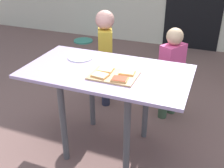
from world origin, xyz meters
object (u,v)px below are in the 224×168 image
at_px(pizza_slice_near_left, 100,75).
at_px(child_left, 105,51).
at_px(pizza_slice_far_right, 127,72).
at_px(pizza_slice_far_left, 106,70).
at_px(dining_table, 107,82).
at_px(garden_hose_coil, 83,41).
at_px(child_right, 171,69).
at_px(plate_white_left, 81,57).
at_px(cutting_board, 114,76).
at_px(pizza_slice_near_right, 119,79).

distance_m(pizza_slice_near_left, child_left, 0.92).
relative_size(pizza_slice_far_right, pizza_slice_far_left, 1.04).
relative_size(pizza_slice_near_left, pizza_slice_far_left, 1.07).
bearing_deg(dining_table, pizza_slice_far_left, -79.68).
bearing_deg(garden_hose_coil, child_right, -43.60).
bearing_deg(pizza_slice_far_right, plate_white_left, 160.35).
bearing_deg(pizza_slice_near_left, pizza_slice_far_left, 91.06).
relative_size(cutting_board, pizza_slice_near_right, 2.83).
relative_size(pizza_slice_near_right, child_left, 0.12).
xyz_separation_m(dining_table, cutting_board, (0.09, -0.08, 0.11)).
height_order(pizza_slice_near_left, pizza_slice_far_left, same).
relative_size(pizza_slice_far_left, plate_white_left, 0.55).
distance_m(dining_table, pizza_slice_far_right, 0.21).
relative_size(dining_table, pizza_slice_near_left, 10.20).
relative_size(cutting_board, plate_white_left, 1.62).
height_order(pizza_slice_far_right, garden_hose_coil, pizza_slice_far_right).
relative_size(cutting_board, garden_hose_coil, 0.99).
height_order(pizza_slice_far_right, child_left, child_left).
height_order(pizza_slice_near_left, plate_white_left, pizza_slice_near_left).
bearing_deg(child_left, child_right, -1.11).
bearing_deg(garden_hose_coil, plate_white_left, -62.90).
bearing_deg(pizza_slice_near_right, plate_white_left, 147.41).
relative_size(pizza_slice_near_right, pizza_slice_far_left, 1.04).
height_order(pizza_slice_far_left, plate_white_left, pizza_slice_far_left).
bearing_deg(pizza_slice_near_left, pizza_slice_far_right, 35.44).
bearing_deg(pizza_slice_far_left, cutting_board, -31.05).
bearing_deg(dining_table, pizza_slice_near_right, -42.55).
xyz_separation_m(child_left, child_right, (0.70, -0.01, -0.08)).
distance_m(pizza_slice_near_right, plate_white_left, 0.54).
relative_size(dining_table, pizza_slice_far_right, 10.44).
bearing_deg(pizza_slice_far_left, plate_white_left, 149.56).
height_order(cutting_board, pizza_slice_near_left, pizza_slice_near_left).
xyz_separation_m(dining_table, pizza_slice_far_right, (0.17, -0.02, 0.12)).
distance_m(pizza_slice_far_right, child_right, 0.79).
bearing_deg(dining_table, child_left, 113.67).
bearing_deg(dining_table, garden_hose_coil, 121.03).
xyz_separation_m(pizza_slice_far_right, garden_hose_coil, (-1.68, 2.52, -0.75)).
relative_size(pizza_slice_near_left, pizza_slice_far_right, 1.02).
bearing_deg(plate_white_left, child_left, 91.31).
relative_size(pizza_slice_near_right, plate_white_left, 0.57).
bearing_deg(pizza_slice_far_left, dining_table, 100.32).
bearing_deg(dining_table, plate_white_left, 153.77).
bearing_deg(child_right, dining_table, -118.87).
height_order(dining_table, garden_hose_coil, dining_table).
distance_m(pizza_slice_far_right, pizza_slice_far_left, 0.17).
xyz_separation_m(pizza_slice_near_left, pizza_slice_far_left, (-0.00, 0.11, 0.00)).
relative_size(plate_white_left, garden_hose_coil, 0.62).
distance_m(plate_white_left, garden_hose_coil, 2.75).
bearing_deg(pizza_slice_far_left, child_right, 62.55).
relative_size(plate_white_left, child_left, 0.21).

